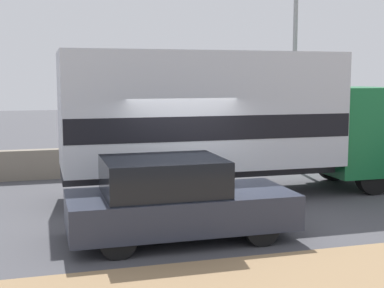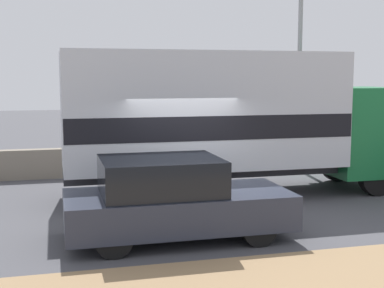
{
  "view_description": "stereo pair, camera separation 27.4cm",
  "coord_description": "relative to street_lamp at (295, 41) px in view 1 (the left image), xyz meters",
  "views": [
    {
      "loc": [
        -3.0,
        -10.07,
        2.96
      ],
      "look_at": [
        0.09,
        0.82,
        1.54
      ],
      "focal_mm": 50.0,
      "sensor_mm": 36.0,
      "label": 1
    },
    {
      "loc": [
        -2.74,
        -10.14,
        2.96
      ],
      "look_at": [
        0.09,
        0.82,
        1.54
      ],
      "focal_mm": 50.0,
      "sensor_mm": 36.0,
      "label": 2
    }
  ],
  "objects": [
    {
      "name": "stone_wall_backdrop",
      "position": [
        -4.8,
        0.45,
        -3.64
      ],
      "size": [
        60.0,
        0.35,
        0.87
      ],
      "color": "gray",
      "rests_on": "ground_plane"
    },
    {
      "name": "car_hatchback",
      "position": [
        -5.49,
        -6.31,
        -3.33
      ],
      "size": [
        4.1,
        1.81,
        1.51
      ],
      "color": "#282D3D",
      "rests_on": "ground_plane"
    },
    {
      "name": "street_lamp",
      "position": [
        0.0,
        0.0,
        0.0
      ],
      "size": [
        0.56,
        0.28,
        7.05
      ],
      "color": "gray",
      "rests_on": "ground_plane"
    },
    {
      "name": "box_truck",
      "position": [
        -3.4,
        -3.03,
        -2.12
      ],
      "size": [
        8.6,
        2.52,
        3.55
      ],
      "color": "#196B38",
      "rests_on": "ground_plane"
    },
    {
      "name": "ground_plane",
      "position": [
        -4.8,
        -5.49,
        -4.08
      ],
      "size": [
        80.0,
        80.0,
        0.0
      ],
      "primitive_type": "plane",
      "color": "#47474C"
    }
  ]
}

